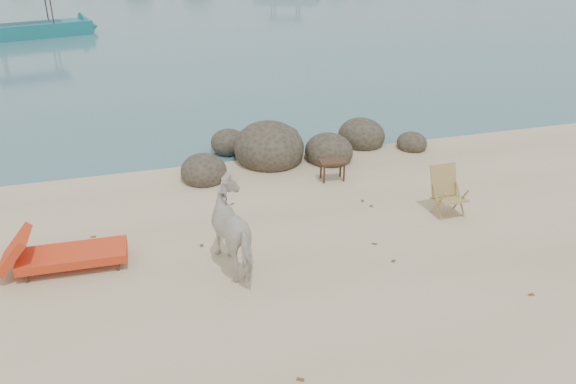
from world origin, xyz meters
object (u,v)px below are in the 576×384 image
(side_table, at_px, (332,172))
(boat_near, at_px, (20,1))
(deck_chair, at_px, (450,194))
(boulders, at_px, (291,149))
(lounge_chair, at_px, (72,251))
(cow, at_px, (238,230))

(side_table, distance_m, boat_near, 22.99)
(deck_chair, relative_size, boat_near, 0.13)
(boulders, bearing_deg, lounge_chair, -142.97)
(side_table, relative_size, deck_chair, 0.60)
(lounge_chair, xyz_separation_m, boat_near, (-3.30, 23.32, 1.41))
(deck_chair, bearing_deg, boat_near, 112.71)
(boulders, bearing_deg, side_table, -72.98)
(lounge_chair, relative_size, boat_near, 0.30)
(boulders, bearing_deg, boat_near, 112.66)
(side_table, relative_size, lounge_chair, 0.26)
(boulders, distance_m, deck_chair, 4.36)
(cow, bearing_deg, lounge_chair, -27.30)
(boulders, xyz_separation_m, deck_chair, (2.09, -3.81, 0.23))
(side_table, relative_size, boat_near, 0.08)
(boulders, distance_m, side_table, 1.68)
(side_table, xyz_separation_m, deck_chair, (1.60, -2.21, 0.24))
(boulders, xyz_separation_m, side_table, (0.49, -1.60, -0.01))
(boulders, distance_m, boat_near, 21.33)
(deck_chair, height_order, boat_near, boat_near)
(boulders, height_order, boat_near, boat_near)
(side_table, height_order, deck_chair, deck_chair)
(cow, xyz_separation_m, deck_chair, (4.32, 0.61, -0.23))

